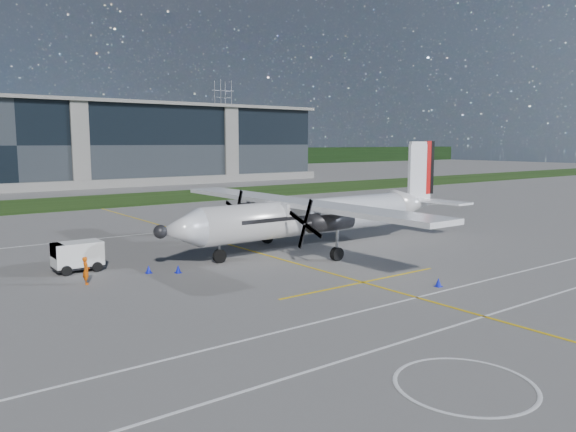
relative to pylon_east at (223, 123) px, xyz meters
name	(u,v)px	position (x,y,z in m)	size (l,w,h in m)	color
ground	(74,210)	(-85.00, -110.00, -15.00)	(400.00, 400.00, 0.00)	slate
grass_strip	(56,204)	(-85.00, -102.00, -14.98)	(400.00, 18.00, 0.04)	#1C350E
terminal_building	(5,145)	(-85.00, -70.00, -7.50)	(120.00, 20.00, 15.00)	black
pylon_east	(223,123)	(0.00, 0.00, 0.00)	(9.00, 4.60, 30.00)	gray
yellow_taxiway_centerline	(223,243)	(-82.00, -140.00, -14.99)	(0.20, 70.00, 0.01)	yellow
white_lane_line	(443,329)	(-85.00, -164.00, -14.99)	(90.00, 0.15, 0.01)	white
turboprop_aircraft	(320,195)	(-77.26, -146.42, -10.93)	(26.19, 27.16, 8.15)	white
baggage_tug	(78,257)	(-94.33, -143.25, -14.07)	(3.10, 1.86, 1.86)	white
ground_crew_person	(86,269)	(-94.93, -146.88, -14.08)	(0.75, 0.53, 1.84)	#F25907
safety_cone_portwing	(438,282)	(-79.27, -159.22, -14.75)	(0.36, 0.36, 0.50)	#0B14BD
safety_cone_nose_port	(178,269)	(-89.51, -147.44, -14.75)	(0.36, 0.36, 0.50)	#0B14BD
safety_cone_stbdwing	(203,226)	(-79.76, -132.50, -14.75)	(0.36, 0.36, 0.50)	#0B14BD
safety_cone_fwd	(149,269)	(-91.00, -146.40, -14.75)	(0.36, 0.36, 0.50)	#0B14BD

